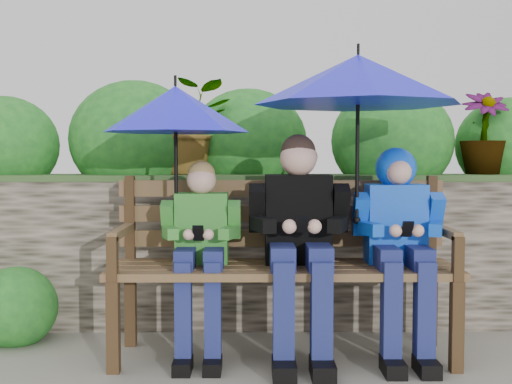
{
  "coord_description": "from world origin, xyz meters",
  "views": [
    {
      "loc": [
        -0.03,
        -3.6,
        1.17
      ],
      "look_at": [
        0.0,
        0.1,
        0.95
      ],
      "focal_mm": 45.0,
      "sensor_mm": 36.0,
      "label": 1
    }
  ],
  "objects_px": {
    "park_bench": "(282,254)",
    "boy_left": "(201,245)",
    "boy_right": "(399,231)",
    "boy_middle": "(299,234)",
    "umbrella_left": "(176,109)",
    "umbrella_right": "(358,80)"
  },
  "relations": [
    {
      "from": "park_bench",
      "to": "boy_left",
      "type": "relative_size",
      "value": 1.74
    },
    {
      "from": "park_bench",
      "to": "boy_right",
      "type": "height_order",
      "value": "boy_right"
    },
    {
      "from": "boy_middle",
      "to": "umbrella_left",
      "type": "relative_size",
      "value": 1.49
    },
    {
      "from": "umbrella_left",
      "to": "umbrella_right",
      "type": "height_order",
      "value": "umbrella_right"
    },
    {
      "from": "boy_right",
      "to": "umbrella_left",
      "type": "xyz_separation_m",
      "value": [
        -1.27,
        0.05,
        0.69
      ]
    },
    {
      "from": "boy_middle",
      "to": "boy_right",
      "type": "distance_m",
      "value": 0.57
    },
    {
      "from": "umbrella_right",
      "to": "park_bench",
      "type": "bearing_deg",
      "value": 166.79
    },
    {
      "from": "park_bench",
      "to": "boy_middle",
      "type": "xyz_separation_m",
      "value": [
        0.09,
        -0.11,
        0.13
      ]
    },
    {
      "from": "park_bench",
      "to": "boy_middle",
      "type": "relative_size",
      "value": 1.53
    },
    {
      "from": "park_bench",
      "to": "boy_right",
      "type": "xyz_separation_m",
      "value": [
        0.66,
        -0.08,
        0.14
      ]
    },
    {
      "from": "boy_left",
      "to": "boy_right",
      "type": "height_order",
      "value": "boy_right"
    },
    {
      "from": "boy_middle",
      "to": "umbrella_right",
      "type": "height_order",
      "value": "umbrella_right"
    },
    {
      "from": "umbrella_left",
      "to": "umbrella_right",
      "type": "bearing_deg",
      "value": -3.29
    },
    {
      "from": "boy_left",
      "to": "umbrella_left",
      "type": "height_order",
      "value": "umbrella_left"
    },
    {
      "from": "boy_left",
      "to": "boy_middle",
      "type": "height_order",
      "value": "boy_middle"
    },
    {
      "from": "boy_left",
      "to": "umbrella_left",
      "type": "relative_size",
      "value": 1.31
    },
    {
      "from": "boy_middle",
      "to": "park_bench",
      "type": "bearing_deg",
      "value": 130.66
    },
    {
      "from": "boy_left",
      "to": "boy_right",
      "type": "relative_size",
      "value": 0.94
    },
    {
      "from": "boy_middle",
      "to": "boy_left",
      "type": "bearing_deg",
      "value": 178.37
    },
    {
      "from": "boy_right",
      "to": "boy_middle",
      "type": "bearing_deg",
      "value": -177.89
    },
    {
      "from": "umbrella_right",
      "to": "boy_middle",
      "type": "bearing_deg",
      "value": -178.64
    },
    {
      "from": "park_bench",
      "to": "boy_right",
      "type": "relative_size",
      "value": 1.63
    }
  ]
}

